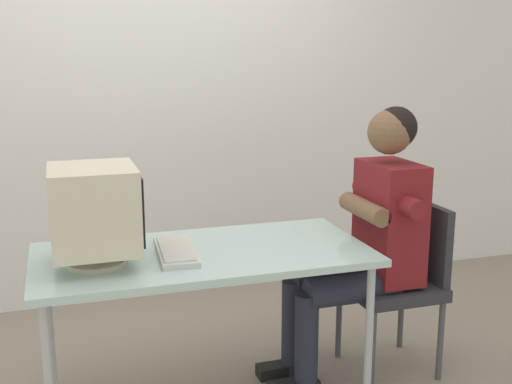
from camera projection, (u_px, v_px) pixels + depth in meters
The scene contains 6 objects.
wall_back at pixel (197, 63), 4.00m from camera, with size 8.00×0.10×3.00m, color silver.
desk at pixel (203, 262), 2.79m from camera, with size 1.46×0.72×0.72m.
crt_monitor at pixel (95, 210), 2.55m from camera, with size 0.35×0.38×0.41m.
keyboard at pixel (175, 250), 2.74m from camera, with size 0.18×0.43×0.03m.
office_chair at pixel (401, 275), 3.14m from camera, with size 0.43×0.43×0.85m.
person_seated at pixel (368, 233), 3.03m from camera, with size 0.75×0.56×1.33m.
Camera 1 is at (-0.59, -2.60, 1.58)m, focal length 44.40 mm.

